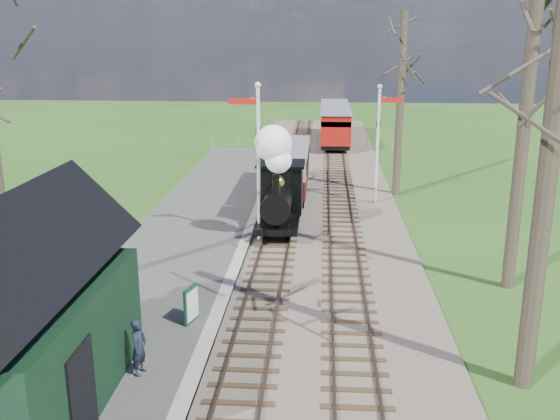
{
  "coord_description": "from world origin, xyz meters",
  "views": [
    {
      "loc": [
        1.74,
        -7.27,
        7.85
      ],
      "look_at": [
        0.19,
        15.01,
        1.6
      ],
      "focal_mm": 40.0,
      "sensor_mm": 36.0,
      "label": 1
    }
  ],
  "objects_px": {
    "bench": "(91,371)",
    "semaphore_far": "(379,136)",
    "semaphore_near": "(257,151)",
    "person": "(139,347)",
    "locomotive": "(278,185)",
    "red_carriage_b": "(334,118)",
    "sign_board": "(191,305)",
    "coach": "(287,168)",
    "station_shed": "(24,319)",
    "red_carriage_a": "(335,128)"
  },
  "relations": [
    {
      "from": "bench",
      "to": "semaphore_far",
      "type": "bearing_deg",
      "value": 65.76
    },
    {
      "from": "semaphore_near",
      "to": "person",
      "type": "bearing_deg",
      "value": -99.05
    },
    {
      "from": "locomotive",
      "to": "red_carriage_b",
      "type": "distance_m",
      "value": 25.65
    },
    {
      "from": "bench",
      "to": "sign_board",
      "type": "bearing_deg",
      "value": 66.11
    },
    {
      "from": "bench",
      "to": "person",
      "type": "height_order",
      "value": "person"
    },
    {
      "from": "person",
      "to": "sign_board",
      "type": "bearing_deg",
      "value": -1.58
    },
    {
      "from": "coach",
      "to": "bench",
      "type": "xyz_separation_m",
      "value": [
        -3.34,
        -18.23,
        -0.91
      ]
    },
    {
      "from": "station_shed",
      "to": "red_carriage_a",
      "type": "xyz_separation_m",
      "value": [
        6.9,
        33.05,
        -0.72
      ]
    },
    {
      "from": "semaphore_far",
      "to": "sign_board",
      "type": "relative_size",
      "value": 5.53
    },
    {
      "from": "semaphore_far",
      "to": "locomotive",
      "type": "bearing_deg",
      "value": -131.44
    },
    {
      "from": "red_carriage_b",
      "to": "bench",
      "type": "bearing_deg",
      "value": -98.96
    },
    {
      "from": "red_carriage_a",
      "to": "red_carriage_b",
      "type": "height_order",
      "value": "same"
    },
    {
      "from": "locomotive",
      "to": "semaphore_near",
      "type": "bearing_deg",
      "value": -126.26
    },
    {
      "from": "semaphore_far",
      "to": "locomotive",
      "type": "distance_m",
      "value": 6.75
    },
    {
      "from": "station_shed",
      "to": "locomotive",
      "type": "xyz_separation_m",
      "value": [
        4.29,
        13.03,
        -0.19
      ]
    },
    {
      "from": "semaphore_near",
      "to": "red_carriage_a",
      "type": "height_order",
      "value": "semaphore_near"
    },
    {
      "from": "semaphore_far",
      "to": "bench",
      "type": "distance_m",
      "value": 18.99
    },
    {
      "from": "red_carriage_b",
      "to": "person",
      "type": "distance_m",
      "value": 37.35
    },
    {
      "from": "person",
      "to": "locomotive",
      "type": "bearing_deg",
      "value": -0.72
    },
    {
      "from": "locomotive",
      "to": "sign_board",
      "type": "distance_m",
      "value": 8.98
    },
    {
      "from": "coach",
      "to": "red_carriage_b",
      "type": "xyz_separation_m",
      "value": [
        2.6,
        19.45,
        0.03
      ]
    },
    {
      "from": "station_shed",
      "to": "red_carriage_a",
      "type": "relative_size",
      "value": 1.19
    },
    {
      "from": "person",
      "to": "semaphore_far",
      "type": "bearing_deg",
      "value": -11.29
    },
    {
      "from": "semaphore_near",
      "to": "red_carriage_b",
      "type": "distance_m",
      "value": 26.84
    },
    {
      "from": "bench",
      "to": "person",
      "type": "distance_m",
      "value": 1.17
    },
    {
      "from": "locomotive",
      "to": "sign_board",
      "type": "height_order",
      "value": "locomotive"
    },
    {
      "from": "red_carriage_b",
      "to": "bench",
      "type": "relative_size",
      "value": 3.41
    },
    {
      "from": "sign_board",
      "to": "locomotive",
      "type": "bearing_deg",
      "value": 78.37
    },
    {
      "from": "coach",
      "to": "red_carriage_a",
      "type": "xyz_separation_m",
      "value": [
        2.6,
        13.95,
        0.03
      ]
    },
    {
      "from": "red_carriage_a",
      "to": "red_carriage_b",
      "type": "xyz_separation_m",
      "value": [
        0.0,
        5.5,
        0.0
      ]
    },
    {
      "from": "semaphore_near",
      "to": "bench",
      "type": "relative_size",
      "value": 4.0
    },
    {
      "from": "bench",
      "to": "red_carriage_a",
      "type": "bearing_deg",
      "value": 79.54
    },
    {
      "from": "semaphore_far",
      "to": "bench",
      "type": "relative_size",
      "value": 3.68
    },
    {
      "from": "station_shed",
      "to": "coach",
      "type": "distance_m",
      "value": 19.59
    },
    {
      "from": "sign_board",
      "to": "coach",
      "type": "bearing_deg",
      "value": 83.04
    },
    {
      "from": "station_shed",
      "to": "person",
      "type": "height_order",
      "value": "station_shed"
    },
    {
      "from": "locomotive",
      "to": "red_carriage_a",
      "type": "distance_m",
      "value": 20.19
    },
    {
      "from": "locomotive",
      "to": "person",
      "type": "xyz_separation_m",
      "value": [
        -2.42,
        -11.49,
        -1.19
      ]
    },
    {
      "from": "coach",
      "to": "sign_board",
      "type": "height_order",
      "value": "coach"
    },
    {
      "from": "bench",
      "to": "person",
      "type": "bearing_deg",
      "value": 36.95
    },
    {
      "from": "semaphore_near",
      "to": "semaphore_far",
      "type": "bearing_deg",
      "value": 49.4
    },
    {
      "from": "coach",
      "to": "bench",
      "type": "bearing_deg",
      "value": -100.38
    },
    {
      "from": "coach",
      "to": "sign_board",
      "type": "distance_m",
      "value": 14.89
    },
    {
      "from": "station_shed",
      "to": "semaphore_near",
      "type": "height_order",
      "value": "semaphore_near"
    },
    {
      "from": "semaphore_near",
      "to": "coach",
      "type": "bearing_deg",
      "value": 83.81
    },
    {
      "from": "semaphore_near",
      "to": "semaphore_far",
      "type": "height_order",
      "value": "semaphore_near"
    },
    {
      "from": "station_shed",
      "to": "sign_board",
      "type": "xyz_separation_m",
      "value": [
        2.5,
        4.34,
        -1.55
      ]
    },
    {
      "from": "semaphore_near",
      "to": "locomotive",
      "type": "height_order",
      "value": "semaphore_near"
    },
    {
      "from": "semaphore_near",
      "to": "sign_board",
      "type": "relative_size",
      "value": 6.01
    },
    {
      "from": "station_shed",
      "to": "semaphore_near",
      "type": "bearing_deg",
      "value": 73.62
    }
  ]
}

